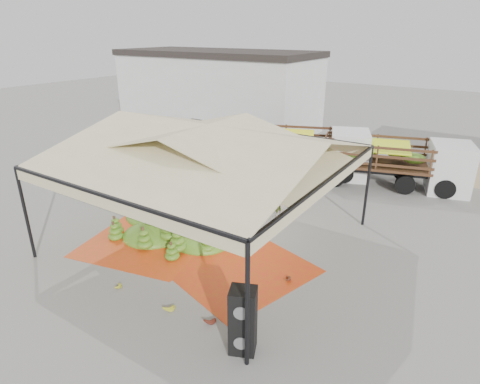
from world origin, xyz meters
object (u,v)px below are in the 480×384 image
Objects in this scene: banana_heap at (176,215)px; truck_left at (305,147)px; vendor at (280,199)px; speaker_stack at (243,321)px; truck_right at (401,158)px.

banana_heap is 0.75× the size of truck_left.
truck_left is at bearing -51.96° from vendor.
speaker_stack is at bearing -34.91° from banana_heap.
banana_heap is 10.52m from truck_right.
truck_left is (-1.43, 5.27, 0.60)m from vendor.
vendor is at bearing -131.79° from truck_right.
truck_left is 1.03× the size of truck_right.
banana_heap is 3.32× the size of vendor.
speaker_stack is (5.21, -3.64, 0.25)m from banana_heap.
truck_left reaches higher than truck_right.
banana_heap is 0.78× the size of truck_right.
truck_left reaches higher than speaker_stack.
truck_left is at bearing 81.41° from banana_heap.
vendor reaches higher than banana_heap.
speaker_stack is 12.44m from truck_left.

